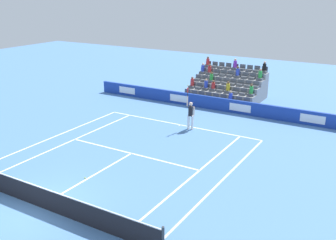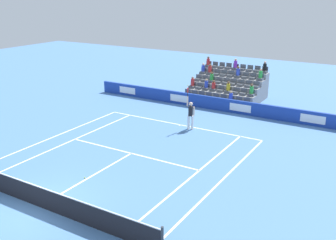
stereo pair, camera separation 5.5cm
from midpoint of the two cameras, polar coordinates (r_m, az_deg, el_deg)
name	(u,v)px [view 2 (the right image)]	position (r m, az deg, el deg)	size (l,w,h in m)	color
ground_plane	(39,207)	(17.22, -18.16, -11.86)	(80.00, 80.00, 0.00)	#4C7AB2
line_baseline	(181,125)	(25.71, 1.92, -0.71)	(10.97, 0.10, 0.01)	white
line_service	(131,153)	(21.39, -5.28, -4.84)	(8.23, 0.10, 0.01)	white
line_centre_service	(92,176)	(19.15, -10.97, -8.01)	(0.10, 6.40, 0.01)	white
line_singles_sideline_left	(69,142)	(23.60, -14.06, -3.06)	(0.10, 11.89, 0.01)	white
line_singles_sideline_right	(195,174)	(19.07, 4.04, -7.82)	(0.10, 11.89, 0.01)	white
line_doubles_sideline_left	(53,137)	(24.54, -16.35, -2.42)	(0.10, 11.89, 0.01)	white
line_doubles_sideline_right	(221,181)	(18.57, 7.85, -8.73)	(0.10, 11.89, 0.01)	white
line_centre_mark	(180,125)	(25.63, 1.81, -0.77)	(0.10, 0.20, 0.01)	white
sponsor_barrier	(209,103)	(29.24, 6.04, 2.53)	(19.81, 0.22, 0.95)	#193899
tennis_net	(38,196)	(16.99, -18.32, -10.42)	(11.97, 0.10, 1.07)	#33383D
tennis_player	(191,114)	(24.66, 3.36, 0.85)	(0.54, 0.41, 2.85)	white
stadium_stand	(228,88)	(32.32, 8.75, 4.60)	(5.58, 4.75, 3.04)	gray
loose_tennis_ball	(85,178)	(19.00, -11.91, -8.20)	(0.07, 0.07, 0.07)	#D1E533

